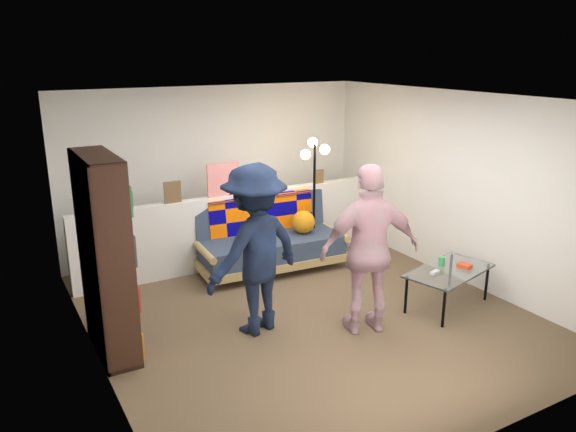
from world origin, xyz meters
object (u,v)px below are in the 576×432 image
object	(u,v)px
bookshelf	(106,263)
person_left	(255,250)
futon_sofa	(270,240)
person_right	(370,250)
floor_lamp	(314,175)
coffee_table	(449,272)

from	to	relation	value
bookshelf	person_left	bearing A→B (deg)	-12.66
futon_sofa	bookshelf	xyz separation A→B (m)	(-2.39, -1.18, 0.52)
bookshelf	futon_sofa	bearing A→B (deg)	26.31
bookshelf	person_left	size ratio (longest dim) A/B	1.09
bookshelf	person_right	xyz separation A→B (m)	(2.45, -0.92, -0.02)
futon_sofa	person_right	distance (m)	2.16
bookshelf	person_left	world-z (taller)	bookshelf
floor_lamp	person_left	xyz separation A→B (m)	(-1.67, -1.51, -0.32)
bookshelf	coffee_table	bearing A→B (deg)	-14.34
futon_sofa	bookshelf	distance (m)	2.72
floor_lamp	futon_sofa	bearing A→B (deg)	-179.71
bookshelf	floor_lamp	distance (m)	3.33
floor_lamp	person_right	xyz separation A→B (m)	(-0.64, -2.10, -0.32)
coffee_table	bookshelf	bearing A→B (deg)	165.66
coffee_table	person_right	size ratio (longest dim) A/B	0.67
coffee_table	person_left	bearing A→B (deg)	164.58
futon_sofa	person_right	xyz separation A→B (m)	(0.06, -2.10, 0.50)
coffee_table	person_left	world-z (taller)	person_left
futon_sofa	person_left	world-z (taller)	person_left
coffee_table	futon_sofa	bearing A→B (deg)	120.10
person_left	bookshelf	bearing A→B (deg)	-28.24
bookshelf	person_right	bearing A→B (deg)	-20.54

